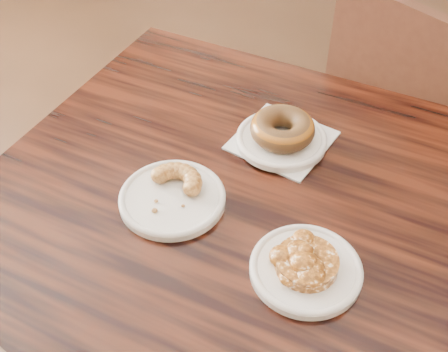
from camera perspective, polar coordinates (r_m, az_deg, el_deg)
The scene contains 10 objects.
floor at distance 1.70m, azimuth -6.22°, elevation -14.11°, with size 5.00×5.00×0.00m, color black.
cafe_table at distance 1.24m, azimuth 1.02°, elevation -15.15°, with size 0.89×0.89×0.75m, color black.
chair_far at distance 1.62m, azimuth 20.81°, elevation 3.29°, with size 0.50×0.50×0.90m, color black, non-canonical shape.
napkin at distance 1.06m, azimuth 5.92°, elevation 3.62°, with size 0.16×0.16×0.00m, color silver.
plate_donut at distance 1.05m, azimuth 5.85°, elevation 3.69°, with size 0.17×0.17×0.01m, color white.
plate_cruller at distance 0.94m, azimuth -5.27°, elevation -2.31°, with size 0.18×0.18×0.01m, color white.
plate_fritter at distance 0.86m, azimuth 8.30°, elevation -9.39°, with size 0.17×0.17×0.01m, color white.
glazed_donut at distance 1.03m, azimuth 5.96°, elevation 4.83°, with size 0.12×0.12×0.04m, color brown.
apple_fritter at distance 0.84m, azimuth 8.45°, elevation -8.52°, with size 0.13×0.13×0.03m, color #462107, non-canonical shape.
cruller_fragment at distance 0.93m, azimuth -5.35°, elevation -1.45°, with size 0.11×0.11×0.03m, color brown, non-canonical shape.
Camera 1 is at (0.58, -0.69, 1.44)m, focal length 45.00 mm.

